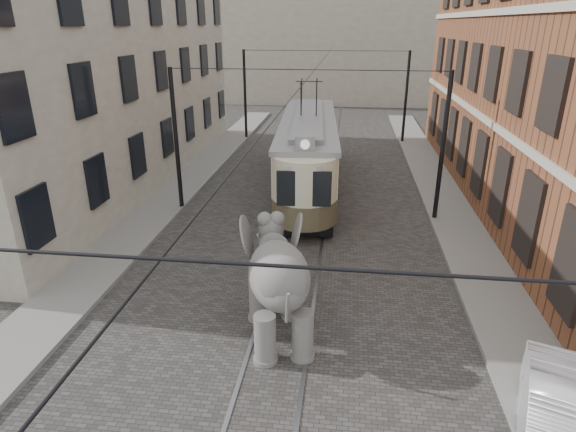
# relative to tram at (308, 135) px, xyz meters

# --- Properties ---
(ground) EXTENTS (120.00, 120.00, 0.00)m
(ground) POSITION_rel_tram_xyz_m (0.40, -9.93, -2.57)
(ground) COLOR #423F3D
(tram_rails) EXTENTS (1.54, 80.00, 0.02)m
(tram_rails) POSITION_rel_tram_xyz_m (0.40, -9.93, -2.56)
(tram_rails) COLOR slate
(tram_rails) RESTS_ON ground
(sidewalk_right) EXTENTS (2.00, 60.00, 0.15)m
(sidewalk_right) POSITION_rel_tram_xyz_m (6.40, -9.93, -2.49)
(sidewalk_right) COLOR slate
(sidewalk_right) RESTS_ON ground
(sidewalk_left) EXTENTS (2.00, 60.00, 0.15)m
(sidewalk_left) POSITION_rel_tram_xyz_m (-6.10, -9.93, -2.49)
(sidewalk_left) COLOR slate
(sidewalk_left) RESTS_ON ground
(stucco_building) EXTENTS (7.00, 24.00, 10.00)m
(stucco_building) POSITION_rel_tram_xyz_m (-10.60, 0.07, 2.43)
(stucco_building) COLOR gray
(stucco_building) RESTS_ON ground
(distant_block) EXTENTS (28.00, 10.00, 14.00)m
(distant_block) POSITION_rel_tram_xyz_m (0.40, 30.07, 4.43)
(distant_block) COLOR gray
(distant_block) RESTS_ON ground
(catenary) EXTENTS (11.00, 30.20, 6.00)m
(catenary) POSITION_rel_tram_xyz_m (0.20, -4.93, 0.43)
(catenary) COLOR black
(catenary) RESTS_ON ground
(tram) EXTENTS (3.49, 13.09, 5.14)m
(tram) POSITION_rel_tram_xyz_m (0.00, 0.00, 0.00)
(tram) COLOR beige
(tram) RESTS_ON ground
(elephant) EXTENTS (3.67, 5.13, 2.83)m
(elephant) POSITION_rel_tram_xyz_m (0.35, -12.62, -1.15)
(elephant) COLOR #65635E
(elephant) RESTS_ON ground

